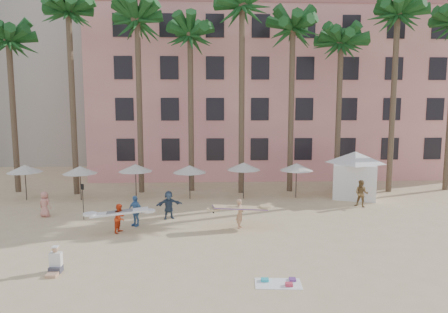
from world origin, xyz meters
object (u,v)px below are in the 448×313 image
Objects in this scene: carrier_yellow at (240,211)px; carrier_white at (120,217)px; cabana at (355,170)px; pink_hotel at (270,95)px.

carrier_white is (-6.63, -0.50, -0.09)m from carrier_yellow.
cabana is 17.77m from carrier_white.
pink_hotel reaches higher than carrier_white.
carrier_white is at bearing -118.24° from pink_hotel.
cabana is 1.81× the size of carrier_white.
carrier_yellow is 0.99× the size of carrier_white.
cabana is (4.43, -13.44, -5.93)m from pink_hotel.
carrier_yellow is at bearing -103.04° from pink_hotel.
carrier_yellow is at bearing -141.40° from cabana.
pink_hotel is at bearing 76.96° from carrier_yellow.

